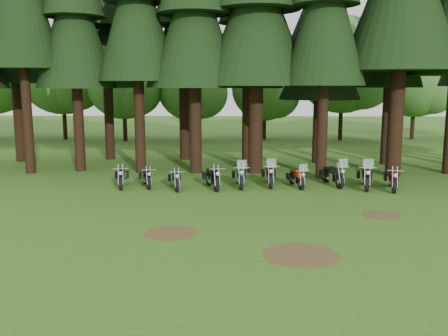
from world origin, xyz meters
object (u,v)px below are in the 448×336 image
(motorcycle_2, at_px, (175,180))
(motorcycle_5, at_px, (270,175))
(motorcycle_8, at_px, (366,177))
(motorcycle_9, at_px, (392,180))
(motorcycle_3, at_px, (212,178))
(motorcycle_6, at_px, (297,178))
(motorcycle_1, at_px, (147,178))
(motorcycle_4, at_px, (240,177))
(motorcycle_0, at_px, (122,177))
(motorcycle_7, at_px, (333,176))

(motorcycle_2, distance_m, motorcycle_5, 4.53)
(motorcycle_8, distance_m, motorcycle_9, 1.20)
(motorcycle_3, distance_m, motorcycle_6, 3.99)
(motorcycle_6, relative_size, motorcycle_9, 0.90)
(motorcycle_1, bearing_deg, motorcycle_3, -22.72)
(motorcycle_3, height_order, motorcycle_6, motorcycle_6)
(motorcycle_4, xyz_separation_m, motorcycle_6, (2.69, 0.01, -0.07))
(motorcycle_8, bearing_deg, motorcycle_2, -167.28)
(motorcycle_1, height_order, motorcycle_9, motorcycle_9)
(motorcycle_0, xyz_separation_m, motorcycle_2, (2.62, -0.38, -0.03))
(motorcycle_1, relative_size, motorcycle_8, 0.80)
(motorcycle_0, distance_m, motorcycle_2, 2.65)
(motorcycle_4, height_order, motorcycle_8, motorcycle_8)
(motorcycle_7, bearing_deg, motorcycle_8, -34.50)
(motorcycle_3, distance_m, motorcycle_7, 5.80)
(motorcycle_1, bearing_deg, motorcycle_6, -16.72)
(motorcycle_5, relative_size, motorcycle_9, 1.05)
(motorcycle_5, relative_size, motorcycle_7, 1.01)
(motorcycle_7, bearing_deg, motorcycle_3, 173.69)
(motorcycle_5, bearing_deg, motorcycle_7, 0.69)
(motorcycle_0, bearing_deg, motorcycle_3, -13.32)
(motorcycle_0, distance_m, motorcycle_3, 4.34)
(motorcycle_1, relative_size, motorcycle_6, 0.98)
(motorcycle_0, relative_size, motorcycle_5, 0.93)
(motorcycle_5, distance_m, motorcycle_6, 1.31)
(motorcycle_1, xyz_separation_m, motorcycle_7, (8.89, 0.55, 0.07))
(motorcycle_0, bearing_deg, motorcycle_1, -6.08)
(motorcycle_7, relative_size, motorcycle_9, 1.04)
(motorcycle_4, height_order, motorcycle_6, motorcycle_4)
(motorcycle_2, relative_size, motorcycle_5, 0.86)
(motorcycle_0, height_order, motorcycle_6, motorcycle_6)
(motorcycle_2, relative_size, motorcycle_3, 0.89)
(motorcycle_0, height_order, motorcycle_4, motorcycle_4)
(motorcycle_1, distance_m, motorcycle_7, 8.91)
(motorcycle_7, bearing_deg, motorcycle_2, 173.52)
(motorcycle_4, relative_size, motorcycle_9, 1.04)
(motorcycle_2, distance_m, motorcycle_4, 3.06)
(motorcycle_2, xyz_separation_m, motorcycle_8, (8.89, 0.51, 0.10))
(motorcycle_6, bearing_deg, motorcycle_7, 0.35)
(motorcycle_5, distance_m, motorcycle_7, 3.04)
(motorcycle_1, relative_size, motorcycle_7, 0.85)
(motorcycle_0, relative_size, motorcycle_3, 0.97)
(motorcycle_2, bearing_deg, motorcycle_1, 148.64)
(motorcycle_6, relative_size, motorcycle_8, 0.81)
(motorcycle_9, bearing_deg, motorcycle_5, -177.05)
(motorcycle_7, xyz_separation_m, motorcycle_8, (1.44, -0.53, 0.03))
(motorcycle_6, height_order, motorcycle_8, motorcycle_8)
(motorcycle_4, height_order, motorcycle_5, motorcycle_5)
(motorcycle_3, height_order, motorcycle_7, motorcycle_7)
(motorcycle_2, height_order, motorcycle_5, motorcycle_5)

